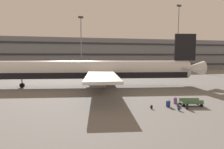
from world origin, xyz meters
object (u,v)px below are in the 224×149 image
Objects in this scene: suitcase_navy at (187,106)px; backpack_teal at (179,108)px; backpack_upright at (151,107)px; airliner at (98,71)px; suitcase_black at (168,104)px; suitcase_large at (175,101)px; backpack_scuffed at (178,105)px; baggage_cart at (191,102)px.

suitcase_navy reaches higher than backpack_teal.
airliner is at bearing 100.79° from backpack_upright.
suitcase_black is 1.87m from suitcase_large.
suitcase_black is at bearing 9.26° from backpack_upright.
suitcase_black is 2.38m from backpack_upright.
backpack_teal is at bearing -79.87° from suitcase_black.
suitcase_navy reaches higher than suitcase_black.
airliner reaches higher than backpack_scuffed.
baggage_cart is (1.36, -1.21, 0.02)m from suitcase_large.
baggage_cart reaches higher than backpack_scuffed.
suitcase_black reaches higher than backpack_upright.
suitcase_black is 0.25× the size of baggage_cart.
backpack_teal is (2.66, -1.38, 0.03)m from backpack_upright.
airliner reaches higher than suitcase_black.
suitcase_black reaches higher than baggage_cart.
suitcase_large is at bearing 19.62° from backpack_upright.
airliner is at bearing 116.66° from baggage_cart.
suitcase_navy is 1.83× the size of backpack_upright.
backpack_upright is at bearing -177.28° from backpack_scuffed.
suitcase_black is at bearing -71.54° from airliner.
baggage_cart is (5.27, 0.18, 0.21)m from backpack_upright.
airliner is at bearing 111.42° from suitcase_navy.
suitcase_navy reaches higher than suitcase_large.
backpack_scuffed is at bearing -109.34° from suitcase_large.
suitcase_navy reaches higher than baggage_cart.
suitcase_navy is (7.17, -18.28, -2.79)m from airliner.
suitcase_black is 1.17m from backpack_scuffed.
backpack_teal is at bearing -114.33° from suitcase_large.
suitcase_black is 0.96× the size of suitcase_large.
backpack_teal is (-1.25, -2.78, -0.16)m from suitcase_large.
backpack_teal is at bearing -72.30° from airliner.
baggage_cart is at bearing 1.96° from backpack_upright.
backpack_upright is at bearing -79.21° from airliner.
baggage_cart is at bearing -63.34° from airliner.
suitcase_black is (5.62, -16.84, -2.79)m from airliner.
suitcase_navy is 4.04m from backpack_upright.
suitcase_large is at bearing 138.28° from baggage_cart.
backpack_upright is at bearing -178.04° from baggage_cart.
baggage_cart is (8.55, -17.04, -2.74)m from airliner.
airliner is 17.97m from suitcase_black.
suitcase_black reaches higher than backpack_scuffed.
suitcase_navy is at bearing -42.95° from suitcase_black.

